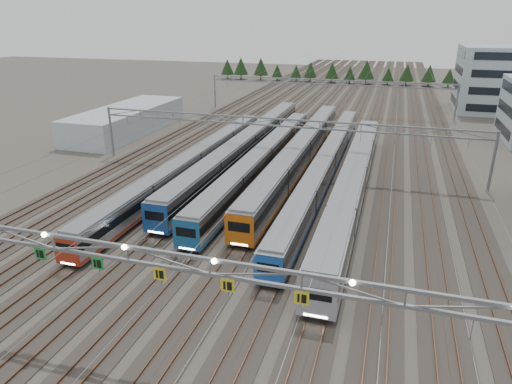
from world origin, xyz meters
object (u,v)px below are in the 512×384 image
(gantry_far, at_px, (328,86))
(depot_bldg_north, at_px, (508,80))
(train_d, at_px, (301,151))
(gantry_near, at_px, (126,257))
(west_shed, at_px, (127,120))
(train_c, at_px, (263,159))
(train_e, at_px, (326,163))
(train_a, at_px, (193,163))
(train_f, at_px, (354,180))
(train_b, at_px, (246,145))
(gantry_mid, at_px, (280,129))

(gantry_far, height_order, depot_bldg_north, depot_bldg_north)
(train_d, relative_size, gantry_near, 1.03)
(west_shed, bearing_deg, gantry_near, -57.97)
(train_c, relative_size, depot_bldg_north, 2.37)
(train_e, bearing_deg, west_shed, 160.05)
(train_a, height_order, gantry_near, gantry_near)
(train_f, distance_m, west_shed, 51.15)
(train_e, height_order, depot_bldg_north, depot_bldg_north)
(train_e, xyz_separation_m, gantry_near, (-6.80, -40.43, 5.19))
(train_b, xyz_separation_m, train_e, (13.50, -4.70, -0.25))
(train_c, relative_size, gantry_near, 0.92)
(train_a, relative_size, train_f, 1.00)
(train_c, xyz_separation_m, gantry_near, (2.20, -38.90, 5.04))
(train_a, xyz_separation_m, train_c, (9.00, 4.39, 0.15))
(train_e, bearing_deg, train_b, 160.80)
(train_d, xyz_separation_m, west_shed, (-37.02, 11.37, 0.21))
(train_a, relative_size, gantry_far, 0.97)
(train_a, bearing_deg, gantry_far, 77.47)
(train_c, bearing_deg, depot_bldg_north, 55.37)
(train_a, xyz_separation_m, train_d, (13.50, 9.63, 0.29))
(train_f, bearing_deg, train_b, 146.40)
(train_c, bearing_deg, train_f, -22.97)
(train_a, height_order, west_shed, west_shed)
(train_d, bearing_deg, train_b, 173.70)
(train_b, relative_size, train_c, 1.15)
(train_e, height_order, gantry_far, gantry_far)
(train_d, height_order, gantry_mid, gantry_mid)
(gantry_mid, distance_m, gantry_far, 45.00)
(train_b, height_order, train_e, train_b)
(train_b, height_order, train_c, train_b)
(gantry_far, xyz_separation_m, west_shed, (-34.77, -29.61, -3.99))
(train_f, height_order, gantry_far, gantry_far)
(train_a, distance_m, train_d, 16.59)
(train_e, xyz_separation_m, gantry_far, (-6.75, 44.68, 4.49))
(gantry_far, bearing_deg, train_a, -102.53)
(gantry_mid, bearing_deg, train_f, -31.67)
(gantry_mid, bearing_deg, train_a, -153.49)
(gantry_far, relative_size, depot_bldg_north, 2.56)
(train_e, distance_m, west_shed, 44.18)
(gantry_mid, bearing_deg, train_d, 60.79)
(gantry_far, bearing_deg, train_c, -92.79)
(train_b, height_order, train_d, train_d)
(train_b, height_order, gantry_far, gantry_far)
(train_b, xyz_separation_m, train_c, (4.50, -6.24, -0.10))
(train_d, height_order, depot_bldg_north, depot_bldg_north)
(train_a, height_order, gantry_far, gantry_far)
(train_d, distance_m, gantry_near, 44.47)
(train_e, bearing_deg, train_c, -170.33)
(train_e, xyz_separation_m, depot_bldg_north, (33.41, 59.87, 5.61))
(train_d, distance_m, gantry_far, 41.25)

